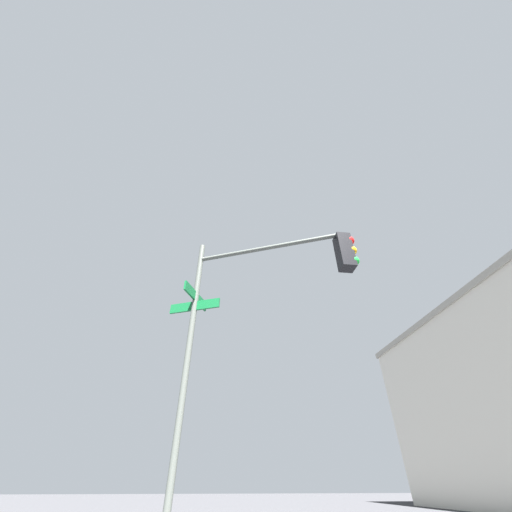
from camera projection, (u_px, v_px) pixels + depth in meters
name	position (u px, v px, depth m)	size (l,w,h in m)	color
traffic_signal_near	(261.00, 301.00, 5.90)	(1.87, 3.62, 5.79)	#474C47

